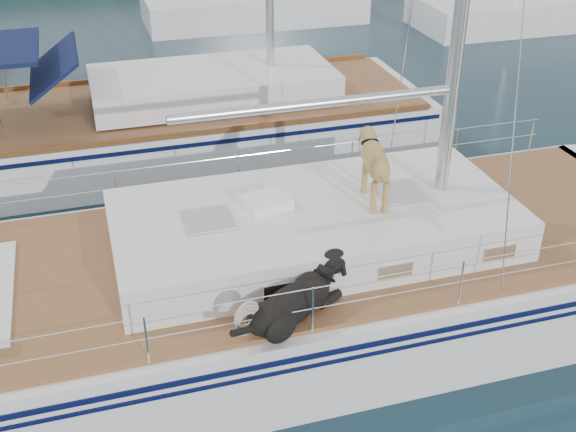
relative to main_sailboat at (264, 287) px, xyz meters
name	(u,v)px	position (x,y,z in m)	size (l,w,h in m)	color
ground	(258,328)	(-0.10, 0.01, -0.68)	(120.00, 120.00, 0.00)	black
main_sailboat	(264,287)	(0.00, 0.00, 0.00)	(12.00, 4.04, 14.01)	white
neighbor_sailboat	(163,128)	(-0.52, 6.05, -0.05)	(11.00, 3.50, 13.30)	white
bg_boat_center	(254,7)	(3.90, 16.01, -0.23)	(7.20, 3.00, 11.65)	white
bg_boat_east	(513,12)	(11.90, 13.01, -0.22)	(6.40, 3.00, 11.65)	white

